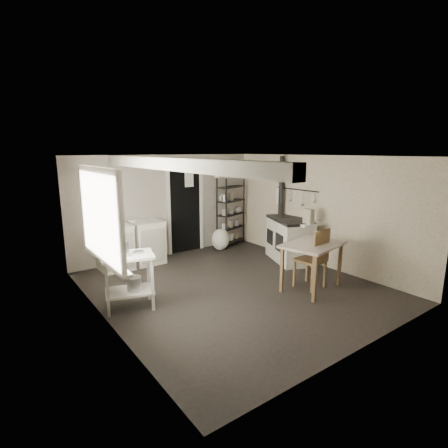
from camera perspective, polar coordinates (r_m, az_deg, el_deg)
floor at (r=6.36m, az=1.62°, el=-10.21°), size 5.00×5.00×0.00m
ceiling at (r=5.89m, az=1.75°, el=11.00°), size 5.00×5.00×0.00m
wall_back at (r=8.11m, az=-9.21°, el=2.95°), size 4.50×0.02×2.30m
wall_front at (r=4.38m, az=22.21°, el=-5.51°), size 4.50×0.02×2.30m
wall_left at (r=5.00m, az=-19.19°, el=-3.16°), size 0.02×5.00×2.30m
wall_right at (r=7.58m, az=15.27°, el=2.07°), size 0.02×5.00×2.30m
window at (r=5.13m, az=-19.80°, el=1.16°), size 0.12×1.76×1.28m
doorway at (r=8.31m, az=-6.31°, el=2.21°), size 0.96×0.10×2.08m
ceiling_beam at (r=5.24m, az=-8.83°, el=9.66°), size 0.18×5.00×0.18m
wallpaper_panel at (r=7.57m, az=15.22°, el=2.06°), size 0.01×5.00×2.30m
utensil_rail at (r=7.87m, az=11.74°, el=5.53°), size 0.06×1.20×0.44m
prep_table at (r=5.62m, az=-15.22°, el=-9.31°), size 0.87×0.73×0.86m
stockpot at (r=5.42m, az=-16.66°, el=-4.16°), size 0.29×0.29×0.28m
saucepan at (r=5.51m, az=-13.77°, el=-4.70°), size 0.22×0.22×0.09m
bucket at (r=5.60m, az=-14.43°, el=-9.51°), size 0.28×0.28×0.24m
base_cabinets at (r=7.56m, az=-14.85°, el=-3.31°), size 1.42×0.63×0.92m
mixing_bowl at (r=7.42m, az=-14.64°, el=0.33°), size 0.28×0.28×0.06m
counter_cup at (r=7.25m, az=-17.31°, el=0.08°), size 0.17×0.17×0.10m
shelf_rack at (r=8.84m, az=1.10°, el=2.54°), size 0.88×0.55×1.74m
shelf_jar at (r=8.66m, az=-0.45°, el=5.11°), size 0.08×0.08×0.18m
storage_box_a at (r=8.64m, az=-0.32°, el=9.39°), size 0.35×0.32×0.21m
storage_box_b at (r=8.83m, az=1.76°, el=9.31°), size 0.35×0.34×0.18m
stove at (r=7.80m, az=10.61°, el=-2.78°), size 1.06×1.36×0.94m
stovepipe at (r=8.08m, az=9.33°, el=6.07°), size 0.11×0.11×1.31m
side_ledge at (r=7.48m, az=13.82°, el=-3.65°), size 0.66×0.42×0.94m
oats_box at (r=7.26m, az=13.59°, el=0.60°), size 0.12×0.20×0.30m
work_table at (r=6.33m, az=14.08°, el=-7.00°), size 1.23×0.98×0.83m
table_cup at (r=6.36m, az=16.25°, el=-2.99°), size 0.14×0.14×0.10m
chair at (r=6.37m, az=13.90°, el=-5.86°), size 0.48×0.50×1.08m
flour_sack at (r=8.53m, az=-0.56°, el=-2.69°), size 0.52×0.48×0.53m
floor_crock at (r=7.46m, az=12.18°, el=-6.46°), size 0.12×0.12×0.14m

